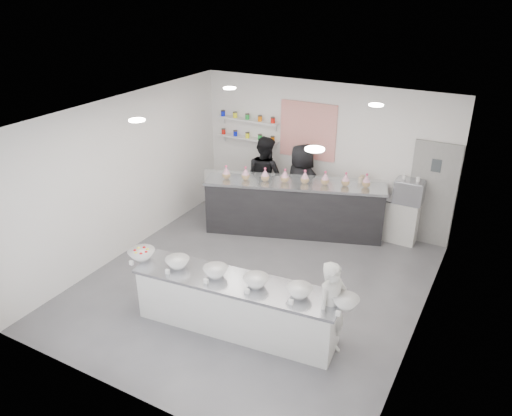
{
  "coord_description": "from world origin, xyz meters",
  "views": [
    {
      "loc": [
        3.55,
        -6.43,
        4.9
      ],
      "look_at": [
        -0.18,
        0.4,
        1.26
      ],
      "focal_mm": 35.0,
      "sensor_mm": 36.0,
      "label": 1
    }
  ],
  "objects": [
    {
      "name": "back_bar",
      "position": [
        -0.21,
        2.07,
        0.56
      ],
      "size": [
        3.64,
        1.82,
        1.12
      ],
      "primitive_type": "cube",
      "rotation": [
        0.0,
        0.0,
        0.34
      ],
      "color": "black",
      "rests_on": "floor"
    },
    {
      "name": "woman_prep",
      "position": [
        1.78,
        -1.02,
        0.73
      ],
      "size": [
        0.53,
        0.63,
        1.46
      ],
      "primitive_type": "imported",
      "rotation": [
        0.0,
        0.0,
        1.17
      ],
      "color": "silver",
      "rests_on": "floor"
    },
    {
      "name": "espresso_ledge",
      "position": [
        1.55,
        2.78,
        0.45
      ],
      "size": [
        1.21,
        0.38,
        0.9
      ],
      "primitive_type": "cube",
      "color": "silver",
      "rests_on": "floor"
    },
    {
      "name": "espresso_machine",
      "position": [
        1.9,
        2.78,
        1.11
      ],
      "size": [
        0.56,
        0.38,
        0.42
      ],
      "primitive_type": "cube",
      "color": "#93969E",
      "rests_on": "espresso_ledge"
    },
    {
      "name": "back_wall",
      "position": [
        0.0,
        3.0,
        1.5
      ],
      "size": [
        5.5,
        0.0,
        5.5
      ],
      "primitive_type": "plane",
      "rotation": [
        1.57,
        0.0,
        0.0
      ],
      "color": "white",
      "rests_on": "floor"
    },
    {
      "name": "downlight_1",
      "position": [
        1.4,
        -1.0,
        2.98
      ],
      "size": [
        0.24,
        0.24,
        0.02
      ],
      "primitive_type": "cylinder",
      "color": "white",
      "rests_on": "ceiling"
    },
    {
      "name": "label_cards",
      "position": [
        0.3,
        -1.7,
        0.89
      ],
      "size": [
        3.31,
        0.04,
        0.07
      ],
      "primitive_type": null,
      "color": "white",
      "rests_on": "prep_counter"
    },
    {
      "name": "downlight_3",
      "position": [
        1.4,
        1.6,
        2.98
      ],
      "size": [
        0.24,
        0.24,
        0.02
      ],
      "primitive_type": "cylinder",
      "color": "white",
      "rests_on": "ceiling"
    },
    {
      "name": "jar_shelf_upper",
      "position": [
        -1.75,
        2.9,
        2.02
      ],
      "size": [
        1.45,
        0.22,
        0.04
      ],
      "primitive_type": "cube",
      "color": "silver",
      "rests_on": "back_wall"
    },
    {
      "name": "prep_bowls",
      "position": [
        0.35,
        -1.19,
        0.93
      ],
      "size": [
        3.65,
        0.83,
        0.15
      ],
      "primitive_type": null,
      "rotation": [
        0.0,
        0.0,
        0.1
      ],
      "color": "white",
      "rests_on": "prep_counter"
    },
    {
      "name": "floor",
      "position": [
        0.0,
        0.0,
        0.0
      ],
      "size": [
        6.0,
        6.0,
        0.0
      ],
      "primitive_type": "plane",
      "color": "#515156",
      "rests_on": "ground"
    },
    {
      "name": "pattern_panel",
      "position": [
        -0.35,
        2.98,
        1.95
      ],
      "size": [
        1.25,
        0.03,
        1.2
      ],
      "primitive_type": "cube",
      "color": "red",
      "rests_on": "back_wall"
    },
    {
      "name": "right_wall",
      "position": [
        2.75,
        0.0,
        1.5
      ],
      "size": [
        0.0,
        6.0,
        6.0
      ],
      "primitive_type": "plane",
      "rotation": [
        1.57,
        0.0,
        -1.57
      ],
      "color": "white",
      "rests_on": "floor"
    },
    {
      "name": "cup_stacks",
      "position": [
        1.0,
        2.78,
        1.07
      ],
      "size": [
        0.24,
        0.24,
        0.34
      ],
      "primitive_type": null,
      "color": "tan",
      "rests_on": "espresso_ledge"
    },
    {
      "name": "downlight_2",
      "position": [
        -1.4,
        1.6,
        2.98
      ],
      "size": [
        0.24,
        0.24,
        0.02
      ],
      "primitive_type": "cylinder",
      "color": "white",
      "rests_on": "ceiling"
    },
    {
      "name": "left_wall",
      "position": [
        -2.75,
        0.0,
        1.5
      ],
      "size": [
        0.0,
        6.0,
        6.0
      ],
      "primitive_type": "plane",
      "rotation": [
        1.57,
        0.0,
        1.57
      ],
      "color": "white",
      "rests_on": "floor"
    },
    {
      "name": "cookie_bags",
      "position": [
        -0.21,
        2.07,
        1.27
      ],
      "size": [
        2.85,
        1.14,
        0.29
      ],
      "primitive_type": null,
      "rotation": [
        0.0,
        0.0,
        0.34
      ],
      "color": "pink",
      "rests_on": "back_bar"
    },
    {
      "name": "prep_counter",
      "position": [
        0.35,
        -1.19,
        0.43
      ],
      "size": [
        3.19,
        1.02,
        0.86
      ],
      "primitive_type": "cube",
      "rotation": [
        0.0,
        0.0,
        0.1
      ],
      "color": "silver",
      "rests_on": "floor"
    },
    {
      "name": "downlight_0",
      "position": [
        -1.4,
        -1.0,
        2.98
      ],
      "size": [
        0.24,
        0.24,
        0.02
      ],
      "primitive_type": "cylinder",
      "color": "white",
      "rests_on": "ceiling"
    },
    {
      "name": "preserve_jars",
      "position": [
        -1.75,
        2.88,
        1.88
      ],
      "size": [
        1.45,
        0.1,
        0.56
      ],
      "primitive_type": null,
      "color": "red",
      "rests_on": "jar_shelf_lower"
    },
    {
      "name": "staff_right",
      "position": [
        -0.3,
        2.6,
        0.88
      ],
      "size": [
        1.01,
        0.84,
        1.76
      ],
      "primitive_type": "imported",
      "rotation": [
        0.0,
        0.0,
        2.76
      ],
      "color": "black",
      "rests_on": "floor"
    },
    {
      "name": "back_door",
      "position": [
        2.3,
        2.97,
        1.05
      ],
      "size": [
        0.88,
        0.04,
        2.1
      ],
      "primitive_type": "cube",
      "color": "gray",
      "rests_on": "floor"
    },
    {
      "name": "staff_left",
      "position": [
        -1.16,
        2.6,
        0.9
      ],
      "size": [
        1.05,
        0.93,
        1.81
      ],
      "primitive_type": "imported",
      "rotation": [
        0.0,
        0.0,
        2.81
      ],
      "color": "black",
      "rests_on": "floor"
    },
    {
      "name": "sneeze_guard",
      "position": [
        -0.1,
        1.77,
        1.28
      ],
      "size": [
        3.38,
        1.2,
        0.31
      ],
      "primitive_type": "cube",
      "rotation": [
        0.0,
        0.0,
        0.34
      ],
      "color": "white",
      "rests_on": "back_bar"
    },
    {
      "name": "jar_shelf_lower",
      "position": [
        -1.75,
        2.9,
        1.6
      ],
      "size": [
        1.45,
        0.22,
        0.04
      ],
      "primitive_type": "cube",
      "color": "silver",
      "rests_on": "back_wall"
    },
    {
      "name": "ceiling",
      "position": [
        0.0,
        0.0,
        3.0
      ],
      "size": [
        6.0,
        6.0,
        0.0
      ],
      "primitive_type": "plane",
      "rotation": [
        3.14,
        0.0,
        0.0
      ],
      "color": "white",
      "rests_on": "floor"
    }
  ]
}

